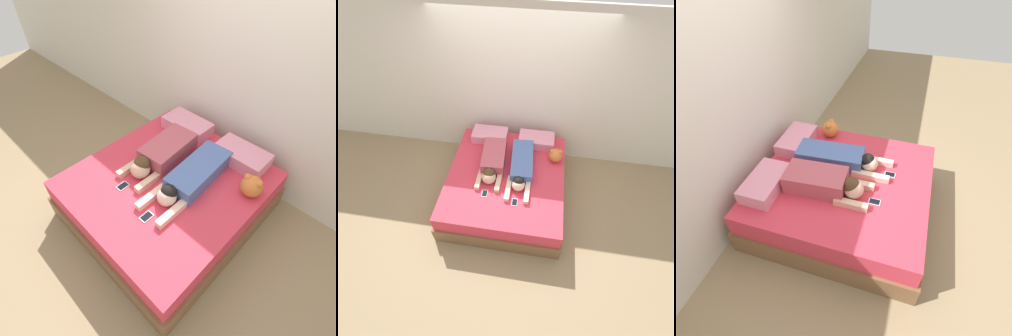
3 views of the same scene
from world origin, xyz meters
TOP-DOWN VIEW (x-y plane):
  - ground_plane at (0.00, 0.00)m, footprint 12.00×12.00m
  - wall_back at (0.00, 1.13)m, footprint 12.00×0.06m
  - bed at (0.00, 0.00)m, footprint 1.83×1.96m
  - pillow_head_left at (-0.40, 0.75)m, footprint 0.58×0.34m
  - pillow_head_right at (0.40, 0.75)m, footprint 0.58×0.34m
  - person_left at (-0.23, 0.13)m, footprint 0.39×0.93m
  - person_right at (0.22, 0.11)m, footprint 0.38×1.13m
  - cell_phone_left at (-0.25, -0.41)m, footprint 0.08×0.12m
  - cell_phone_right at (0.20, -0.49)m, footprint 0.08×0.12m
  - plush_toy at (0.72, 0.42)m, footprint 0.22×0.22m

SIDE VIEW (x-z plane):
  - ground_plane at x=0.00m, z-range 0.00..0.00m
  - bed at x=0.00m, z-range 0.00..0.55m
  - cell_phone_left at x=-0.25m, z-range 0.56..0.57m
  - cell_phone_right at x=0.20m, z-range 0.56..0.57m
  - pillow_head_left at x=-0.40m, z-range 0.56..0.72m
  - pillow_head_right at x=0.40m, z-range 0.56..0.72m
  - person_right at x=0.22m, z-range 0.54..0.76m
  - person_left at x=-0.23m, z-range 0.55..0.79m
  - plush_toy at x=0.72m, z-range 0.56..0.79m
  - wall_back at x=0.00m, z-range 0.00..2.60m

